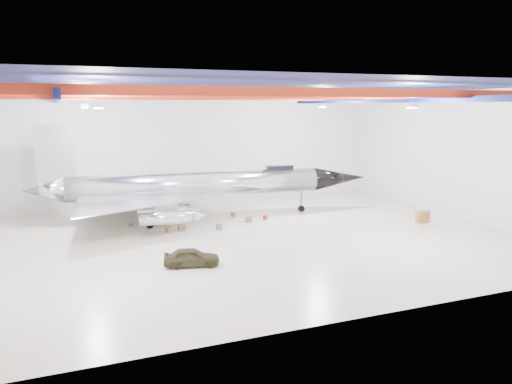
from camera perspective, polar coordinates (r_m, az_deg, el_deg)
name	(u,v)px	position (r m, az deg, el deg)	size (l,w,h in m)	color
floor	(240,239)	(36.77, -1.79, -5.43)	(40.00, 40.00, 0.00)	beige
wall_back	(188,148)	(50.01, -7.76, 4.95)	(40.00, 40.00, 0.00)	silver
wall_right	(458,155)	(46.50, 22.06, 3.96)	(30.00, 30.00, 0.00)	silver
ceiling	(240,86)	(35.50, -1.88, 11.96)	(40.00, 40.00, 0.00)	#0A0F38
ceiling_structure	(240,96)	(35.48, -1.88, 10.87)	(39.50, 29.50, 1.08)	#9C2411
jet_aircraft	(196,188)	(43.35, -6.83, 0.49)	(30.08, 18.85, 8.20)	silver
jeep	(192,257)	(30.89, -7.37, -7.39)	(1.36, 3.39, 1.15)	#322D19
desk	(422,217)	(44.08, 18.49, -2.71)	(1.08, 0.54, 0.99)	brown
crate_ply	(169,230)	(39.40, -9.87, -4.26)	(0.53, 0.43, 0.37)	olive
toolbox_red	(183,217)	(43.77, -8.37, -2.81)	(0.51, 0.41, 0.36)	#AA1114
engine_drum	(219,227)	(39.62, -4.25, -4.01)	(0.49, 0.49, 0.44)	#59595B
parts_bin	(249,219)	(42.21, -0.85, -3.15)	(0.57, 0.46, 0.40)	olive
crate_small	(131,225)	(41.97, -14.12, -3.64)	(0.33, 0.26, 0.23)	#59595B
tool_chest	(265,217)	(43.06, 1.06, -2.91)	(0.40, 0.40, 0.36)	#AA1114
oil_barrel	(182,228)	(39.72, -8.47, -4.10)	(0.54, 0.43, 0.38)	olive
spares_box	(233,215)	(44.20, -2.61, -2.59)	(0.39, 0.39, 0.35)	#59595B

